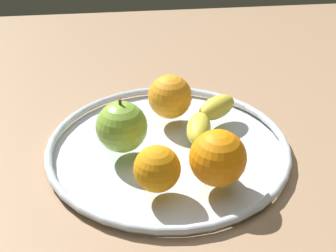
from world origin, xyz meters
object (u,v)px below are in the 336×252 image
at_px(orange_back_right, 170,97).
at_px(orange_center, 157,169).
at_px(orange_front_right, 218,158).
at_px(banana, 210,131).
at_px(apple, 122,127).
at_px(fruit_bowl, 168,147).

xyz_separation_m(orange_back_right, orange_center, (0.18, -0.04, -0.00)).
bearing_deg(orange_center, orange_front_right, 93.07).
xyz_separation_m(banana, orange_center, (0.10, -0.09, 0.01)).
xyz_separation_m(banana, apple, (0.00, -0.13, 0.02)).
xyz_separation_m(apple, orange_front_right, (0.09, 0.12, 0.00)).
bearing_deg(banana, orange_back_right, -133.46).
relative_size(apple, orange_center, 1.34).
bearing_deg(apple, orange_center, 23.66).
bearing_deg(apple, banana, 91.99).
height_order(banana, apple, apple).
bearing_deg(orange_center, apple, -156.34).
relative_size(banana, orange_front_right, 2.78).
xyz_separation_m(fruit_bowl, orange_front_right, (0.10, 0.06, 0.05)).
relative_size(orange_back_right, orange_center, 1.15).
xyz_separation_m(orange_center, orange_front_right, (-0.00, 0.08, 0.01)).
bearing_deg(orange_front_right, apple, -126.78).
height_order(banana, orange_back_right, orange_back_right).
relative_size(fruit_bowl, banana, 1.75).
distance_m(banana, apple, 0.14).
distance_m(orange_center, orange_front_right, 0.08).
relative_size(apple, orange_front_right, 1.09).
height_order(fruit_bowl, orange_back_right, orange_back_right).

